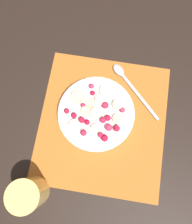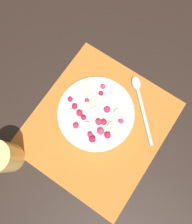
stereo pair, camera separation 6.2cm
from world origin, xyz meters
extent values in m
plane|color=black|center=(0.00, 0.00, 0.00)|extent=(3.00, 3.00, 0.00)
cube|color=#B26023|center=(0.00, 0.00, 0.00)|extent=(0.41, 0.37, 0.01)
cylinder|color=white|center=(0.02, 0.02, 0.02)|extent=(0.22, 0.22, 0.03)
torus|color=white|center=(0.02, 0.02, 0.03)|extent=(0.22, 0.22, 0.01)
cylinder|color=white|center=(0.02, 0.02, 0.03)|extent=(0.20, 0.20, 0.00)
cylinder|color=#F4EAB7|center=(0.09, 0.01, 0.04)|extent=(0.04, 0.04, 0.01)
cylinder|color=beige|center=(0.06, 0.08, 0.04)|extent=(0.05, 0.05, 0.01)
cylinder|color=beige|center=(0.01, -0.04, 0.04)|extent=(0.04, 0.04, 0.01)
cylinder|color=#F4EAB7|center=(0.06, 0.02, 0.04)|extent=(0.04, 0.04, 0.01)
cylinder|color=#F4EAB7|center=(-0.03, 0.08, 0.04)|extent=(0.04, 0.04, 0.01)
cylinder|color=beige|center=(0.02, 0.02, 0.04)|extent=(0.05, 0.05, 0.01)
cylinder|color=beige|center=(0.05, -0.04, 0.04)|extent=(0.04, 0.04, 0.01)
cylinder|color=beige|center=(-0.03, 0.02, 0.04)|extent=(0.04, 0.04, 0.01)
cylinder|color=beige|center=(0.05, 0.04, 0.04)|extent=(0.03, 0.03, 0.01)
cylinder|color=beige|center=(0.02, 0.05, 0.04)|extent=(0.04, 0.04, 0.01)
sphere|color=#DB3356|center=(-0.02, -0.02, 0.05)|extent=(0.02, 0.02, 0.02)
sphere|color=#D12347|center=(0.03, 0.06, 0.04)|extent=(0.01, 0.01, 0.01)
sphere|color=#B21433|center=(0.07, 0.04, 0.04)|extent=(0.01, 0.01, 0.01)
sphere|color=red|center=(0.01, 0.11, 0.04)|extent=(0.02, 0.02, 0.02)
sphere|color=red|center=(-0.01, 0.06, 0.05)|extent=(0.02, 0.02, 0.02)
sphere|color=#D12347|center=(0.04, 0.00, 0.05)|extent=(0.02, 0.02, 0.02)
sphere|color=#D12347|center=(-0.04, 0.00, 0.04)|extent=(0.02, 0.02, 0.02)
sphere|color=#D12347|center=(0.00, 0.00, 0.05)|extent=(0.02, 0.02, 0.02)
sphere|color=#B21433|center=(-0.05, -0.01, 0.05)|extent=(0.02, 0.02, 0.02)
sphere|color=#D12347|center=(-0.04, 0.05, 0.04)|extent=(0.02, 0.02, 0.02)
sphere|color=#B21433|center=(0.00, 0.08, 0.04)|extent=(0.02, 0.02, 0.02)
sphere|color=#DB3356|center=(0.04, -0.05, 0.04)|extent=(0.02, 0.02, 0.02)
sphere|color=#B21433|center=(-0.01, 0.04, 0.04)|extent=(0.02, 0.02, 0.02)
sphere|color=red|center=(0.01, -0.01, 0.04)|extent=(0.02, 0.02, 0.02)
sphere|color=#DB3356|center=(0.10, 0.05, 0.04)|extent=(0.02, 0.02, 0.02)
sphere|color=red|center=(-0.02, -0.04, 0.05)|extent=(0.02, 0.02, 0.02)
cube|color=#B2B2B7|center=(0.10, -0.10, 0.01)|extent=(0.13, 0.13, 0.00)
ellipsoid|color=#B2B2B7|center=(0.17, -0.02, 0.01)|extent=(0.05, 0.05, 0.01)
cylinder|color=#F4CC66|center=(-0.22, 0.16, 0.06)|extent=(0.08, 0.08, 0.12)
camera|label=1|loc=(-0.12, 0.00, 0.65)|focal=35.00mm
camera|label=2|loc=(-0.10, -0.06, 0.65)|focal=35.00mm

